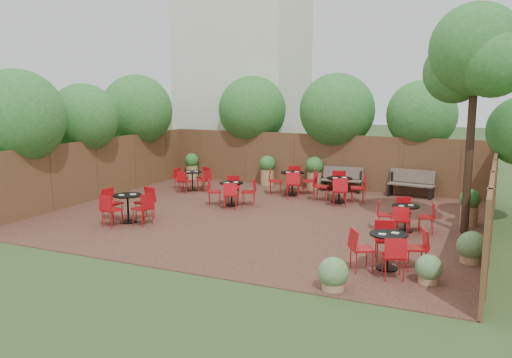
% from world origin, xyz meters
% --- Properties ---
extents(ground, '(80.00, 80.00, 0.00)m').
position_xyz_m(ground, '(0.00, 0.00, 0.00)').
color(ground, '#354F23').
rests_on(ground, ground).
extents(courtyard_paving, '(12.00, 10.00, 0.02)m').
position_xyz_m(courtyard_paving, '(0.00, 0.00, 0.01)').
color(courtyard_paving, '#391E17').
rests_on(courtyard_paving, ground).
extents(fence_back, '(12.00, 0.08, 2.00)m').
position_xyz_m(fence_back, '(0.00, 5.00, 1.00)').
color(fence_back, brown).
rests_on(fence_back, ground).
extents(fence_left, '(0.08, 10.00, 2.00)m').
position_xyz_m(fence_left, '(-6.00, 0.00, 1.00)').
color(fence_left, brown).
rests_on(fence_left, ground).
extents(fence_right, '(0.08, 10.00, 2.00)m').
position_xyz_m(fence_right, '(6.00, 0.00, 1.00)').
color(fence_right, brown).
rests_on(fence_right, ground).
extents(neighbour_building, '(5.00, 4.00, 8.00)m').
position_xyz_m(neighbour_building, '(-4.50, 8.00, 4.00)').
color(neighbour_building, silver).
rests_on(neighbour_building, ground).
extents(overhang_foliage, '(15.61, 10.93, 2.78)m').
position_xyz_m(overhang_foliage, '(-2.69, 2.89, 2.78)').
color(overhang_foliage, '#276B22').
rests_on(overhang_foliage, ground).
extents(courtyard_tree, '(2.50, 2.40, 5.69)m').
position_xyz_m(courtyard_tree, '(5.39, 0.49, 4.39)').
color(courtyard_tree, black).
rests_on(courtyard_tree, courtyard_paving).
extents(park_bench_left, '(1.45, 0.59, 0.87)m').
position_xyz_m(park_bench_left, '(1.04, 4.62, 0.47)').
color(park_bench_left, brown).
rests_on(park_bench_left, courtyard_paving).
extents(park_bench_right, '(1.55, 0.67, 0.93)m').
position_xyz_m(park_bench_right, '(3.44, 4.63, 0.50)').
color(park_bench_right, brown).
rests_on(park_bench_right, courtyard_paving).
extents(bistro_tables, '(9.58, 8.05, 0.92)m').
position_xyz_m(bistro_tables, '(0.13, 0.64, 0.46)').
color(bistro_tables, black).
rests_on(bistro_tables, courtyard_paving).
extents(planters, '(11.24, 3.91, 1.18)m').
position_xyz_m(planters, '(-0.63, 4.06, 0.61)').
color(planters, '#A37F51').
rests_on(planters, courtyard_paving).
extents(low_shrubs, '(2.81, 3.32, 0.68)m').
position_xyz_m(low_shrubs, '(4.82, -3.20, 0.32)').
color(low_shrubs, '#A37F51').
rests_on(low_shrubs, courtyard_paving).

